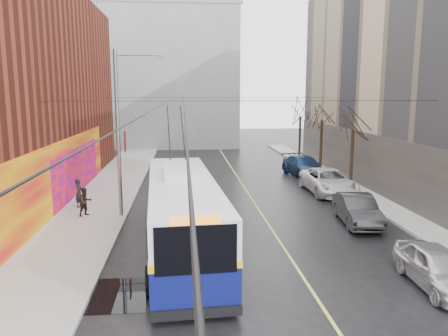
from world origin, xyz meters
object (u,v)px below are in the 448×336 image
at_px(trolleybus, 182,212).
at_px(following_car, 174,172).
at_px(tree_mid, 322,111).
at_px(streetlight_pole, 121,129).
at_px(pedestrian_b, 85,202).
at_px(tree_far, 301,109).
at_px(parked_car_b, 357,210).
at_px(parked_car_d, 304,166).
at_px(parked_car_a, 437,267).
at_px(tree_near, 354,119).
at_px(parked_car_c, 328,181).
at_px(pedestrian_a, 79,193).

distance_m(trolleybus, following_car, 15.66).
bearing_deg(tree_mid, streetlight_pole, -139.35).
bearing_deg(pedestrian_b, following_car, 21.66).
bearing_deg(tree_far, pedestrian_b, -130.79).
xyz_separation_m(parked_car_b, parked_car_d, (0.88, 13.36, 0.05)).
distance_m(tree_mid, parked_car_a, 23.50).
bearing_deg(tree_near, tree_mid, 90.00).
xyz_separation_m(streetlight_pole, parked_car_d, (13.14, 11.07, -4.03)).
relative_size(streetlight_pole, pedestrian_b, 5.83).
distance_m(tree_far, following_car, 16.57).
distance_m(tree_mid, pedestrian_b, 21.96).
distance_m(parked_car_d, pedestrian_b, 18.77).
bearing_deg(tree_near, streetlight_pole, -158.38).
bearing_deg(trolleybus, parked_car_d, 55.15).
bearing_deg(streetlight_pole, parked_car_d, 40.11).
xyz_separation_m(parked_car_c, pedestrian_a, (-15.93, -2.75, 0.15)).
bearing_deg(parked_car_c, parked_car_a, -94.32).
distance_m(parked_car_b, pedestrian_b, 14.52).
xyz_separation_m(streetlight_pole, pedestrian_b, (-2.07, 0.06, -3.93)).
relative_size(tree_near, parked_car_a, 1.51).
xyz_separation_m(parked_car_a, parked_car_c, (1.00, 14.64, 0.10)).
relative_size(tree_near, following_car, 1.57).
height_order(tree_far, parked_car_b, tree_far).
distance_m(tree_near, parked_car_b, 9.74).
relative_size(parked_car_b, parked_car_c, 0.78).
relative_size(tree_mid, trolleybus, 0.51).
height_order(tree_near, trolleybus, tree_near).
height_order(parked_car_b, parked_car_d, parked_car_d).
bearing_deg(following_car, pedestrian_b, -116.87).
xyz_separation_m(streetlight_pole, parked_car_b, (12.26, -2.30, -4.08)).
distance_m(tree_far, parked_car_d, 10.13).
height_order(tree_mid, parked_car_c, tree_mid).
bearing_deg(tree_near, parked_car_a, -100.91).
bearing_deg(parked_car_c, following_car, 152.21).
bearing_deg(pedestrian_b, tree_far, 4.92).
distance_m(tree_near, parked_car_c, 4.79).
relative_size(streetlight_pole, parked_car_c, 1.52).
relative_size(parked_car_d, following_car, 1.38).
xyz_separation_m(trolleybus, parked_car_d, (9.93, 16.41, -0.87)).
xyz_separation_m(tree_near, parked_car_b, (-2.88, -8.30, -4.21)).
height_order(parked_car_a, pedestrian_b, pedestrian_b).
height_order(streetlight_pole, parked_car_b, streetlight_pole).
height_order(parked_car_b, pedestrian_b, pedestrian_b).
bearing_deg(tree_near, pedestrian_b, -160.96).
height_order(parked_car_c, pedestrian_a, pedestrian_a).
relative_size(streetlight_pole, pedestrian_a, 5.46).
relative_size(tree_mid, pedestrian_b, 4.33).
xyz_separation_m(streetlight_pole, parked_car_c, (13.08, 4.78, -4.02)).
distance_m(parked_car_b, parked_car_c, 7.13).
xyz_separation_m(streetlight_pole, following_car, (2.49, 10.27, -4.15)).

